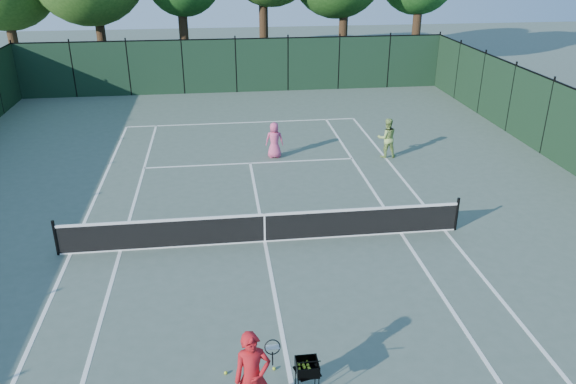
{
  "coord_description": "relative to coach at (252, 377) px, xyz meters",
  "views": [
    {
      "loc": [
        -1.17,
        -14.33,
        8.01
      ],
      "look_at": [
        0.81,
        1.0,
        1.1
      ],
      "focal_mm": 35.0,
      "sensor_mm": 36.0,
      "label": 1
    }
  ],
  "objects": [
    {
      "name": "baseline_far",
      "position": [
        0.8,
        18.43,
        -0.92
      ],
      "size": [
        10.97,
        0.1,
        0.01
      ],
      "primitive_type": "cube",
      "color": "white",
      "rests_on": "ground"
    },
    {
      "name": "player_green",
      "position": [
        6.32,
        12.98,
        -0.12
      ],
      "size": [
        0.79,
        0.62,
        1.61
      ],
      "rotation": [
        0.0,
        0.0,
        3.15
      ],
      "color": "#90B259",
      "rests_on": "ground"
    },
    {
      "name": "sideline_doubles_left",
      "position": [
        -4.68,
        6.54,
        -0.92
      ],
      "size": [
        0.1,
        23.77,
        0.01
      ],
      "primitive_type": "cube",
      "color": "white",
      "rests_on": "ground"
    },
    {
      "name": "sideline_doubles_right",
      "position": [
        6.29,
        6.54,
        -0.92
      ],
      "size": [
        0.1,
        23.77,
        0.01
      ],
      "primitive_type": "cube",
      "color": "white",
      "rests_on": "ground"
    },
    {
      "name": "service_line_far",
      "position": [
        0.8,
        12.94,
        -0.92
      ],
      "size": [
        8.23,
        0.1,
        0.01
      ],
      "primitive_type": "cube",
      "color": "white",
      "rests_on": "ground"
    },
    {
      "name": "sideline_singles_right",
      "position": [
        4.92,
        6.54,
        -0.92
      ],
      "size": [
        0.1,
        23.77,
        0.01
      ],
      "primitive_type": "cube",
      "color": "white",
      "rests_on": "ground"
    },
    {
      "name": "loose_ball_near_cart",
      "position": [
        -0.48,
        1.17,
        -0.89
      ],
      "size": [
        0.07,
        0.07,
        0.07
      ],
      "primitive_type": "sphere",
      "color": "#C4D92C",
      "rests_on": "ground"
    },
    {
      "name": "ball_hopper",
      "position": [
        1.05,
        0.38,
        -0.24
      ],
      "size": [
        0.52,
        0.52,
        0.82
      ],
      "rotation": [
        0.0,
        0.0,
        0.24
      ],
      "color": "black",
      "rests_on": "ground"
    },
    {
      "name": "player_pink",
      "position": [
        1.83,
        13.5,
        -0.19
      ],
      "size": [
        0.76,
        0.53,
        1.46
      ],
      "rotation": [
        0.0,
        0.0,
        3.04
      ],
      "color": "#D14977",
      "rests_on": "ground"
    },
    {
      "name": "loose_ball_midcourt",
      "position": [
        0.5,
        1.17,
        -0.89
      ],
      "size": [
        0.07,
        0.07,
        0.07
      ],
      "primitive_type": "sphere",
      "color": "#B6CC29",
      "rests_on": "ground"
    },
    {
      "name": "ground",
      "position": [
        0.8,
        6.54,
        -0.92
      ],
      "size": [
        90.0,
        90.0,
        0.0
      ],
      "primitive_type": "plane",
      "color": "#4C5C50",
      "rests_on": "ground"
    },
    {
      "name": "tennis_net",
      "position": [
        0.8,
        6.54,
        -0.45
      ],
      "size": [
        11.69,
        0.09,
        1.06
      ],
      "color": "black",
      "rests_on": "ground"
    },
    {
      "name": "fence_far",
      "position": [
        0.8,
        24.54,
        0.58
      ],
      "size": [
        24.0,
        0.05,
        3.0
      ],
      "primitive_type": "cube",
      "color": "black",
      "rests_on": "ground"
    },
    {
      "name": "sideline_singles_left",
      "position": [
        -3.31,
        6.54,
        -0.92
      ],
      "size": [
        0.1,
        23.77,
        0.01
      ],
      "primitive_type": "cube",
      "color": "white",
      "rests_on": "ground"
    },
    {
      "name": "coach",
      "position": [
        0.0,
        0.0,
        0.0
      ],
      "size": [
        0.92,
        0.71,
        1.85
      ],
      "rotation": [
        0.0,
        0.0,
        0.12
      ],
      "color": "red",
      "rests_on": "ground"
    },
    {
      "name": "center_service_line",
      "position": [
        0.8,
        6.54,
        -0.92
      ],
      "size": [
        0.1,
        12.8,
        0.01
      ],
      "primitive_type": "cube",
      "color": "white",
      "rests_on": "ground"
    }
  ]
}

